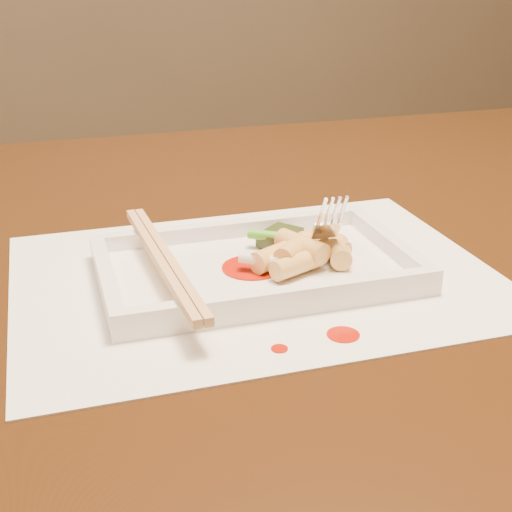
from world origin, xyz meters
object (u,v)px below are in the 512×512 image
object	(u,v)px
table	(218,337)
placemat	(256,276)
plate_base	(256,271)
chopstick_a	(158,259)
fork	(328,169)

from	to	relation	value
table	placemat	world-z (taller)	placemat
plate_base	chopstick_a	bearing A→B (deg)	180.00
plate_base	chopstick_a	distance (m)	0.08
table	chopstick_a	distance (m)	0.17
table	plate_base	bearing A→B (deg)	-80.30
fork	plate_base	bearing A→B (deg)	-165.58
fork	chopstick_a	bearing A→B (deg)	-173.25
table	plate_base	world-z (taller)	plate_base
placemat	plate_base	distance (m)	0.00
placemat	fork	world-z (taller)	fork
chopstick_a	placemat	bearing A→B (deg)	0.00
placemat	fork	xyz separation A→B (m)	(0.07, 0.02, 0.08)
table	chopstick_a	world-z (taller)	chopstick_a
placemat	plate_base	bearing A→B (deg)	0.00
chopstick_a	fork	distance (m)	0.16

